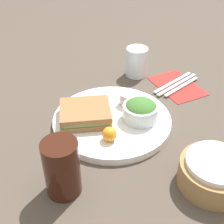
{
  "coord_description": "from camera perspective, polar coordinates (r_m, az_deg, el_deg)",
  "views": [
    {
      "loc": [
        0.31,
        0.63,
        0.56
      ],
      "look_at": [
        0.0,
        0.0,
        0.04
      ],
      "focal_mm": 50.0,
      "sensor_mm": 36.0,
      "label": 1
    }
  ],
  "objects": [
    {
      "name": "spoon",
      "position": [
        1.07,
        12.59,
        4.57
      ],
      "size": [
        0.17,
        0.06,
        0.01
      ],
      "primitive_type": "cube",
      "rotation": [
        0.0,
        0.0,
        3.43
      ],
      "color": "silver",
      "rests_on": "napkin"
    },
    {
      "name": "plate",
      "position": [
        0.89,
        0.0,
        -1.58
      ],
      "size": [
        0.33,
        0.33,
        0.02
      ],
      "primitive_type": "cylinder",
      "color": "white",
      "rests_on": "ground_plane"
    },
    {
      "name": "drink_glass",
      "position": [
        0.68,
        -9.15,
        -10.08
      ],
      "size": [
        0.08,
        0.08,
        0.14
      ],
      "primitive_type": "cylinder",
      "color": "#38190F",
      "rests_on": "ground_plane"
    },
    {
      "name": "sandwich",
      "position": [
        0.87,
        -4.9,
        -0.29
      ],
      "size": [
        0.17,
        0.16,
        0.04
      ],
      "color": "olive",
      "rests_on": "plate"
    },
    {
      "name": "orange_wedge",
      "position": [
        0.8,
        -0.47,
        -4.06
      ],
      "size": [
        0.04,
        0.04,
        0.04
      ],
      "primitive_type": "sphere",
      "color": "orange",
      "rests_on": "plate"
    },
    {
      "name": "bread_basket",
      "position": [
        0.75,
        18.15,
        -10.52
      ],
      "size": [
        0.16,
        0.16,
        0.07
      ],
      "color": "#997547",
      "rests_on": "ground_plane"
    },
    {
      "name": "knife",
      "position": [
        1.08,
        11.83,
        4.95
      ],
      "size": [
        0.19,
        0.07,
        0.01
      ],
      "primitive_type": "cube",
      "rotation": [
        0.0,
        0.0,
        3.43
      ],
      "color": "silver",
      "rests_on": "napkin"
    },
    {
      "name": "napkin",
      "position": [
        1.09,
        11.81,
        4.75
      ],
      "size": [
        0.13,
        0.19,
        0.0
      ],
      "primitive_type": "cube",
      "color": "#B22823",
      "rests_on": "ground_plane"
    },
    {
      "name": "salad_bowl",
      "position": [
        0.87,
        5.24,
        0.32
      ],
      "size": [
        0.1,
        0.1,
        0.06
      ],
      "color": "silver",
      "rests_on": "plate"
    },
    {
      "name": "fork",
      "position": [
        1.09,
        11.09,
        5.32
      ],
      "size": [
        0.19,
        0.07,
        0.01
      ],
      "primitive_type": "cube",
      "rotation": [
        0.0,
        0.0,
        3.43
      ],
      "color": "silver",
      "rests_on": "napkin"
    },
    {
      "name": "dressing_cup",
      "position": [
        0.93,
        2.81,
        2.43
      ],
      "size": [
        0.05,
        0.05,
        0.04
      ],
      "primitive_type": "cylinder",
      "color": "#B7B7BC",
      "rests_on": "plate"
    },
    {
      "name": "water_glass",
      "position": [
        1.11,
        4.53,
        9.13
      ],
      "size": [
        0.08,
        0.08,
        0.1
      ],
      "primitive_type": "cylinder",
      "color": "silver",
      "rests_on": "ground_plane"
    },
    {
      "name": "ground_plane",
      "position": [
        0.9,
        0.0,
        -2.11
      ],
      "size": [
        4.0,
        4.0,
        0.0
      ],
      "primitive_type": "plane",
      "color": "#4C4238"
    }
  ]
}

